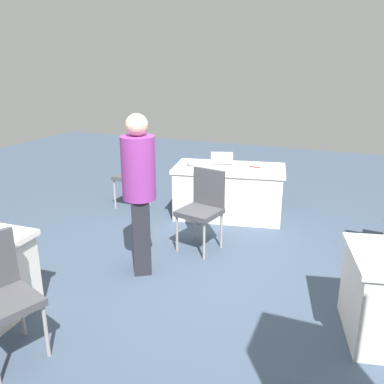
{
  "coord_description": "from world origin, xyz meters",
  "views": [
    {
      "loc": [
        -1.38,
        3.42,
        2.14
      ],
      "look_at": [
        0.1,
        -0.17,
        0.9
      ],
      "focal_mm": 38.09,
      "sensor_mm": 36.0,
      "label": 1
    }
  ],
  "objects_px": {
    "person_attendee_standing": "(139,187)",
    "scissors_red": "(255,167)",
    "table_foreground": "(229,191)",
    "yarn_ball": "(190,163)",
    "chair_by_pillar": "(135,173)",
    "laptop_silver": "(222,165)",
    "chair_tucked_right": "(203,205)"
  },
  "relations": [
    {
      "from": "table_foreground",
      "to": "laptop_silver",
      "type": "height_order",
      "value": "laptop_silver"
    },
    {
      "from": "person_attendee_standing",
      "to": "scissors_red",
      "type": "xyz_separation_m",
      "value": [
        -0.69,
        -2.01,
        -0.19
      ]
    },
    {
      "from": "chair_tucked_right",
      "to": "yarn_ball",
      "type": "distance_m",
      "value": 1.12
    },
    {
      "from": "table_foreground",
      "to": "scissors_red",
      "type": "bearing_deg",
      "value": -162.33
    },
    {
      "from": "scissors_red",
      "to": "yarn_ball",
      "type": "bearing_deg",
      "value": -147.82
    },
    {
      "from": "laptop_silver",
      "to": "yarn_ball",
      "type": "distance_m",
      "value": 0.44
    },
    {
      "from": "laptop_silver",
      "to": "table_foreground",
      "type": "bearing_deg",
      "value": -160.94
    },
    {
      "from": "yarn_ball",
      "to": "scissors_red",
      "type": "xyz_separation_m",
      "value": [
        -0.85,
        -0.29,
        -0.05
      ]
    },
    {
      "from": "chair_tucked_right",
      "to": "chair_by_pillar",
      "type": "xyz_separation_m",
      "value": [
        1.45,
        -0.93,
        0.01
      ]
    },
    {
      "from": "laptop_silver",
      "to": "yarn_ball",
      "type": "height_order",
      "value": "laptop_silver"
    },
    {
      "from": "table_foreground",
      "to": "scissors_red",
      "type": "relative_size",
      "value": 9.27
    },
    {
      "from": "table_foreground",
      "to": "yarn_ball",
      "type": "relative_size",
      "value": 16.35
    },
    {
      "from": "laptop_silver",
      "to": "scissors_red",
      "type": "relative_size",
      "value": 2.15
    },
    {
      "from": "yarn_ball",
      "to": "scissors_red",
      "type": "bearing_deg",
      "value": -161.24
    },
    {
      "from": "person_attendee_standing",
      "to": "table_foreground",
      "type": "bearing_deg",
      "value": -43.1
    },
    {
      "from": "table_foreground",
      "to": "scissors_red",
      "type": "distance_m",
      "value": 0.51
    },
    {
      "from": "chair_tucked_right",
      "to": "yarn_ball",
      "type": "relative_size",
      "value": 9.32
    },
    {
      "from": "laptop_silver",
      "to": "person_attendee_standing",
      "type": "bearing_deg",
      "value": 64.99
    },
    {
      "from": "table_foreground",
      "to": "chair_by_pillar",
      "type": "distance_m",
      "value": 1.44
    },
    {
      "from": "chair_tucked_right",
      "to": "person_attendee_standing",
      "type": "relative_size",
      "value": 0.57
    },
    {
      "from": "scissors_red",
      "to": "person_attendee_standing",
      "type": "bearing_deg",
      "value": -95.6
    },
    {
      "from": "table_foreground",
      "to": "yarn_ball",
      "type": "xyz_separation_m",
      "value": [
        0.52,
        0.18,
        0.42
      ]
    },
    {
      "from": "person_attendee_standing",
      "to": "scissors_red",
      "type": "relative_size",
      "value": 9.31
    },
    {
      "from": "chair_by_pillar",
      "to": "laptop_silver",
      "type": "bearing_deg",
      "value": -80.94
    },
    {
      "from": "chair_tucked_right",
      "to": "scissors_red",
      "type": "xyz_separation_m",
      "value": [
        -0.3,
        -1.23,
        0.19
      ]
    },
    {
      "from": "person_attendee_standing",
      "to": "laptop_silver",
      "type": "xyz_separation_m",
      "value": [
        -0.27,
        -1.84,
        -0.16
      ]
    },
    {
      "from": "laptop_silver",
      "to": "scissors_red",
      "type": "xyz_separation_m",
      "value": [
        -0.43,
        -0.17,
        -0.04
      ]
    },
    {
      "from": "person_attendee_standing",
      "to": "yarn_ball",
      "type": "bearing_deg",
      "value": -27.15
    },
    {
      "from": "table_foreground",
      "to": "person_attendee_standing",
      "type": "xyz_separation_m",
      "value": [
        0.36,
        1.91,
        0.56
      ]
    },
    {
      "from": "table_foreground",
      "to": "person_attendee_standing",
      "type": "distance_m",
      "value": 2.02
    },
    {
      "from": "chair_by_pillar",
      "to": "scissors_red",
      "type": "bearing_deg",
      "value": -76.66
    },
    {
      "from": "table_foreground",
      "to": "laptop_silver",
      "type": "distance_m",
      "value": 0.42
    }
  ]
}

